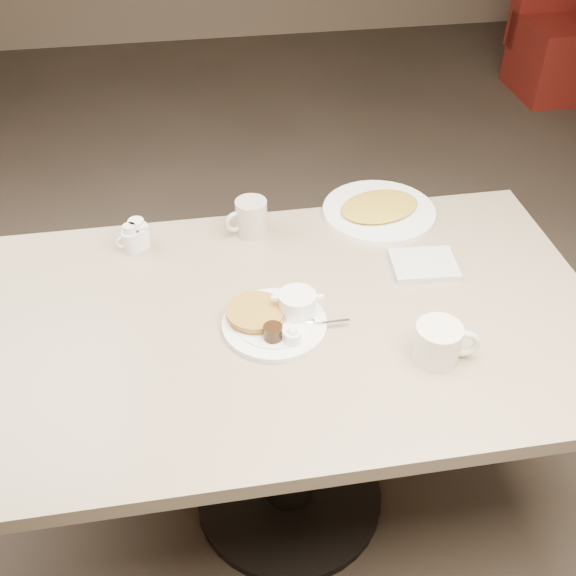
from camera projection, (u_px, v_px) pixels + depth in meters
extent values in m
cube|color=#4C3F33|center=(289.00, 499.00, 2.10)|extent=(7.00, 8.00, 0.02)
cube|color=tan|center=(289.00, 322.00, 1.63)|extent=(1.50, 0.90, 0.04)
cylinder|color=black|center=(289.00, 418.00, 1.85)|extent=(0.14, 0.14, 0.69)
cylinder|color=black|center=(289.00, 494.00, 2.08)|extent=(0.56, 0.56, 0.03)
cylinder|color=white|center=(274.00, 324.00, 1.58)|extent=(0.27, 0.27, 0.01)
cylinder|color=white|center=(274.00, 321.00, 1.57)|extent=(0.21, 0.21, 0.00)
cylinder|color=#AF8229|center=(257.00, 314.00, 1.59)|extent=(0.16, 0.16, 0.01)
cylinder|color=#AF8229|center=(255.00, 311.00, 1.58)|extent=(0.15, 0.15, 0.01)
cylinder|color=white|center=(297.00, 304.00, 1.58)|extent=(0.10, 0.10, 0.05)
cube|color=white|center=(275.00, 298.00, 1.57)|extent=(0.02, 0.01, 0.01)
cube|color=white|center=(319.00, 297.00, 1.57)|extent=(0.02, 0.01, 0.01)
ellipsoid|color=white|center=(293.00, 298.00, 1.58)|extent=(0.04, 0.04, 0.03)
ellipsoid|color=white|center=(303.00, 301.00, 1.57)|extent=(0.04, 0.04, 0.02)
cylinder|color=black|center=(273.00, 333.00, 1.52)|extent=(0.05, 0.05, 0.04)
cylinder|color=white|center=(293.00, 337.00, 1.52)|extent=(0.05, 0.05, 0.03)
ellipsoid|color=#FFFBC1|center=(293.00, 332.00, 1.51)|extent=(0.03, 0.03, 0.02)
cube|color=white|center=(329.00, 322.00, 1.57)|extent=(0.10, 0.01, 0.00)
ellipsoid|color=white|center=(308.00, 320.00, 1.57)|extent=(0.03, 0.02, 0.01)
cylinder|color=white|center=(437.00, 343.00, 1.48)|extent=(0.12, 0.12, 0.09)
cylinder|color=#2B2621|center=(440.00, 329.00, 1.45)|extent=(0.10, 0.10, 0.01)
torus|color=white|center=(464.00, 344.00, 1.48)|extent=(0.07, 0.03, 0.07)
cube|color=silver|center=(424.00, 265.00, 1.75)|extent=(0.17, 0.14, 0.02)
cylinder|color=beige|center=(251.00, 217.00, 1.85)|extent=(0.11, 0.11, 0.10)
torus|color=beige|center=(235.00, 222.00, 1.83)|extent=(0.06, 0.03, 0.06)
cylinder|color=white|center=(132.00, 241.00, 1.79)|extent=(0.05, 0.05, 0.06)
cylinder|color=white|center=(129.00, 229.00, 1.77)|extent=(0.04, 0.04, 0.02)
cone|color=white|center=(137.00, 228.00, 1.78)|extent=(0.02, 0.02, 0.02)
torus|color=white|center=(122.00, 242.00, 1.78)|extent=(0.03, 0.02, 0.03)
cylinder|color=white|center=(138.00, 236.00, 1.81)|extent=(0.08, 0.08, 0.06)
cylinder|color=white|center=(136.00, 223.00, 1.79)|extent=(0.05, 0.05, 0.02)
cone|color=white|center=(142.00, 228.00, 1.78)|extent=(0.03, 0.03, 0.02)
torus|color=white|center=(131.00, 230.00, 1.83)|extent=(0.03, 0.04, 0.04)
cylinder|color=white|center=(379.00, 211.00, 1.94)|extent=(0.40, 0.40, 0.01)
ellipsoid|color=gold|center=(379.00, 206.00, 1.93)|extent=(0.27, 0.23, 0.02)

